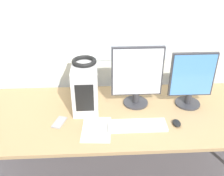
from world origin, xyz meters
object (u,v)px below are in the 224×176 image
(headphones, at_px, (84,61))
(monitor_main, at_px, (137,76))
(cell_phone, at_px, (59,122))
(keyboard, at_px, (137,125))
(monitor_right_near, at_px, (192,80))
(mouse, at_px, (177,123))
(pc_tower, at_px, (86,85))

(headphones, relative_size, monitor_main, 0.38)
(headphones, xyz_separation_m, cell_phone, (-0.20, -0.25, -0.39))
(monitor_main, bearing_deg, keyboard, -95.12)
(monitor_right_near, bearing_deg, headphones, 176.95)
(mouse, xyz_separation_m, cell_phone, (-0.89, 0.07, -0.01))
(keyboard, distance_m, cell_phone, 0.59)
(monitor_main, distance_m, cell_phone, 0.71)
(headphones, relative_size, keyboard, 0.44)
(monitor_main, relative_size, monitor_right_near, 1.09)
(monitor_main, relative_size, cell_phone, 3.29)
(pc_tower, relative_size, cell_phone, 2.67)
(pc_tower, relative_size, keyboard, 0.95)
(cell_phone, bearing_deg, monitor_right_near, 29.46)
(keyboard, bearing_deg, monitor_main, 84.88)
(pc_tower, distance_m, mouse, 0.78)
(pc_tower, height_order, monitor_right_near, monitor_right_near)
(pc_tower, xyz_separation_m, keyboard, (0.39, -0.32, -0.18))
(pc_tower, bearing_deg, headphones, 90.00)
(keyboard, bearing_deg, headphones, 140.08)
(monitor_main, distance_m, mouse, 0.48)
(monitor_main, xyz_separation_m, keyboard, (-0.03, -0.31, -0.25))
(pc_tower, height_order, mouse, pc_tower)
(pc_tower, relative_size, monitor_right_near, 0.89)
(headphones, distance_m, mouse, 0.85)
(keyboard, bearing_deg, monitor_right_near, 30.92)
(pc_tower, distance_m, headphones, 0.21)
(cell_phone, bearing_deg, keyboard, 11.12)
(pc_tower, height_order, headphones, headphones)
(headphones, height_order, keyboard, headphones)
(monitor_right_near, bearing_deg, monitor_main, 175.66)
(monitor_right_near, height_order, mouse, monitor_right_near)
(monitor_right_near, xyz_separation_m, cell_phone, (-1.05, -0.20, -0.23))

